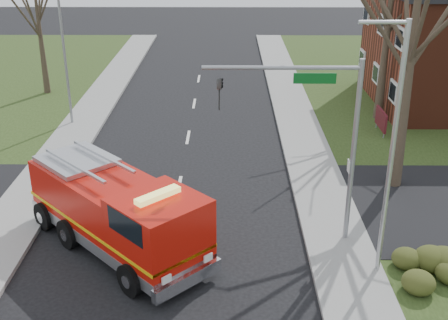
{
  "coord_description": "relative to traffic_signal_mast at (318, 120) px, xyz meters",
  "views": [
    {
      "loc": [
        2.15,
        -16.4,
        10.99
      ],
      "look_at": [
        2.01,
        4.32,
        2.0
      ],
      "focal_mm": 45.0,
      "sensor_mm": 36.0,
      "label": 1
    }
  ],
  "objects": [
    {
      "name": "bare_tree_near",
      "position": [
        4.29,
        4.5,
        2.71
      ],
      "size": [
        6.0,
        6.0,
        12.0
      ],
      "color": "#362B20",
      "rests_on": "ground"
    },
    {
      "name": "hedge_corner",
      "position": [
        3.79,
        -2.5,
        -4.13
      ],
      "size": [
        2.8,
        2.0,
        0.9
      ],
      "primitive_type": "ellipsoid",
      "color": "#353E16",
      "rests_on": "lawn_right"
    },
    {
      "name": "streetlight_pole",
      "position": [
        1.93,
        -2.0,
        -0.16
      ],
      "size": [
        1.48,
        0.16,
        8.4
      ],
      "color": "#B7BABF",
      "rests_on": "ground"
    },
    {
      "name": "health_center_sign",
      "position": [
        5.29,
        11.0,
        -3.83
      ],
      "size": [
        0.12,
        2.0,
        1.4
      ],
      "color": "#4F121A",
      "rests_on": "ground"
    },
    {
      "name": "utility_pole_far",
      "position": [
        -12.01,
        12.5,
        -1.21
      ],
      "size": [
        0.14,
        0.14,
        7.0
      ],
      "primitive_type": "cylinder",
      "color": "gray",
      "rests_on": "ground"
    },
    {
      "name": "fire_engine",
      "position": [
        -6.92,
        -0.58,
        -3.3
      ],
      "size": [
        7.26,
        7.36,
        3.11
      ],
      "rotation": [
        0.0,
        0.0,
        0.77
      ],
      "color": "#BE1208",
      "rests_on": "ground"
    },
    {
      "name": "sidewalk_right",
      "position": [
        0.99,
        -1.5,
        -4.63
      ],
      "size": [
        2.4,
        80.0,
        0.15
      ],
      "primitive_type": "cube",
      "color": "gray",
      "rests_on": "ground"
    },
    {
      "name": "ground",
      "position": [
        -5.21,
        -1.5,
        -4.71
      ],
      "size": [
        120.0,
        120.0,
        0.0
      ],
      "primitive_type": "plane",
      "color": "black",
      "rests_on": "ground"
    },
    {
      "name": "bare_tree_far",
      "position": [
        5.79,
        13.5,
        1.78
      ],
      "size": [
        5.25,
        5.25,
        10.5
      ],
      "color": "#362B20",
      "rests_on": "ground"
    },
    {
      "name": "traffic_signal_mast",
      "position": [
        0.0,
        0.0,
        0.0
      ],
      "size": [
        5.29,
        0.18,
        6.8
      ],
      "color": "gray",
      "rests_on": "ground"
    },
    {
      "name": "bare_tree_left",
      "position": [
        -15.21,
        18.5,
        0.86
      ],
      "size": [
        4.5,
        4.5,
        9.0
      ],
      "color": "#362B20",
      "rests_on": "ground"
    }
  ]
}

